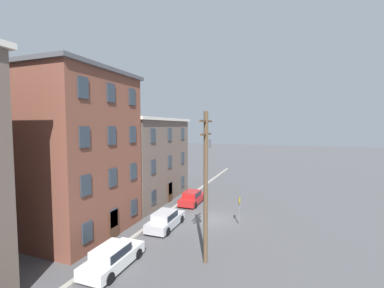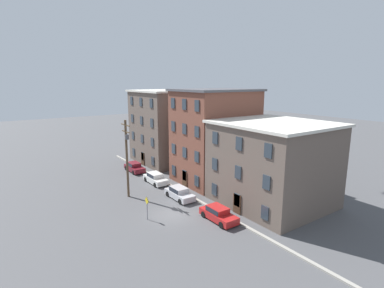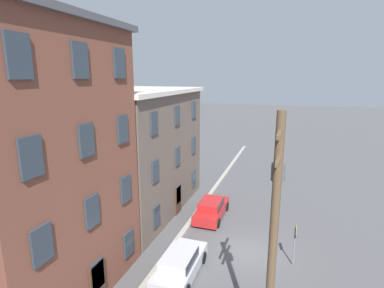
# 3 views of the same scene
# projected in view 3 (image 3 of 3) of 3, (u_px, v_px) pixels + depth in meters

# --- Properties ---
(ground_plane) EXTENTS (200.00, 200.00, 0.00)m
(ground_plane) POSITION_uv_depth(u_px,v_px,m) (247.00, 252.00, 18.34)
(ground_plane) COLOR #4C4C4F
(kerb_strip) EXTENTS (56.00, 0.36, 0.16)m
(kerb_strip) POSITION_uv_depth(u_px,v_px,m) (178.00, 239.00, 19.72)
(kerb_strip) COLOR #9E998E
(kerb_strip) RESTS_ON ground_plane
(apartment_far) EXTENTS (12.19, 11.25, 9.58)m
(apartment_far) POSITION_uv_depth(u_px,v_px,m) (115.00, 149.00, 24.26)
(apartment_far) COLOR #66564C
(apartment_far) RESTS_ON ground_plane
(car_silver) EXTENTS (4.40, 1.92, 1.43)m
(car_silver) POSITION_uv_depth(u_px,v_px,m) (180.00, 263.00, 16.01)
(car_silver) COLOR #B7B7BC
(car_silver) RESTS_ON ground_plane
(car_red) EXTENTS (4.40, 1.92, 1.43)m
(car_red) POSITION_uv_depth(u_px,v_px,m) (211.00, 208.00, 22.73)
(car_red) COLOR #B21E1E
(car_red) RESTS_ON ground_plane
(caution_sign) EXTENTS (0.87, 0.08, 2.52)m
(caution_sign) POSITION_uv_depth(u_px,v_px,m) (295.00, 239.00, 16.73)
(caution_sign) COLOR slate
(caution_sign) RESTS_ON ground_plane
(utility_pole) EXTENTS (2.40, 0.44, 9.57)m
(utility_pole) POSITION_uv_depth(u_px,v_px,m) (273.00, 240.00, 9.67)
(utility_pole) COLOR brown
(utility_pole) RESTS_ON ground_plane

